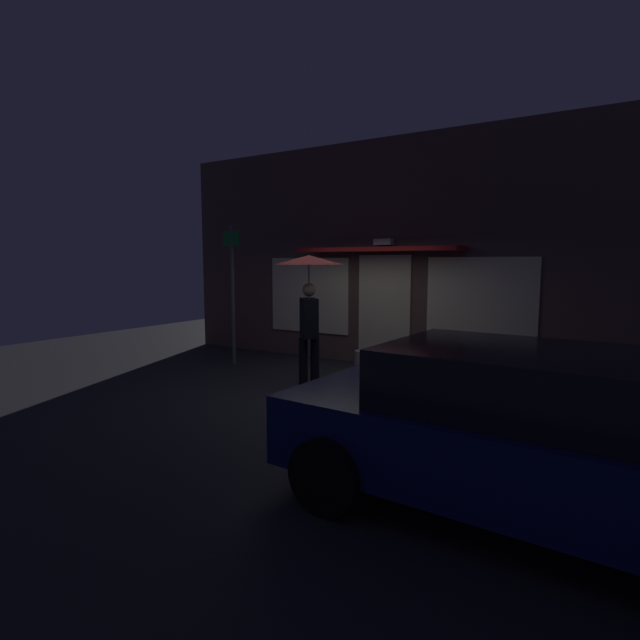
{
  "coord_description": "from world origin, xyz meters",
  "views": [
    {
      "loc": [
        4.01,
        -6.74,
        2.05
      ],
      "look_at": [
        -0.22,
        0.11,
        1.11
      ],
      "focal_mm": 27.65,
      "sensor_mm": 36.0,
      "label": 1
    }
  ],
  "objects_px": {
    "person_with_umbrella": "(309,285)",
    "sidewalk_bollard": "(362,363)",
    "street_sign_post": "(233,287)",
    "parked_car": "(529,432)"
  },
  "relations": [
    {
      "from": "parked_car",
      "to": "street_sign_post",
      "type": "relative_size",
      "value": 1.48
    },
    {
      "from": "person_with_umbrella",
      "to": "sidewalk_bollard",
      "type": "distance_m",
      "value": 1.84
    },
    {
      "from": "parked_car",
      "to": "sidewalk_bollard",
      "type": "xyz_separation_m",
      "value": [
        -3.41,
        3.79,
        -0.48
      ]
    },
    {
      "from": "sidewalk_bollard",
      "to": "street_sign_post",
      "type": "bearing_deg",
      "value": -171.88
    },
    {
      "from": "person_with_umbrella",
      "to": "street_sign_post",
      "type": "xyz_separation_m",
      "value": [
        -2.25,
        0.65,
        -0.12
      ]
    },
    {
      "from": "parked_car",
      "to": "street_sign_post",
      "type": "bearing_deg",
      "value": 153.96
    },
    {
      "from": "person_with_umbrella",
      "to": "sidewalk_bollard",
      "type": "height_order",
      "value": "person_with_umbrella"
    },
    {
      "from": "parked_car",
      "to": "sidewalk_bollard",
      "type": "distance_m",
      "value": 5.12
    },
    {
      "from": "person_with_umbrella",
      "to": "street_sign_post",
      "type": "distance_m",
      "value": 2.34
    },
    {
      "from": "person_with_umbrella",
      "to": "street_sign_post",
      "type": "relative_size",
      "value": 0.78
    }
  ]
}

